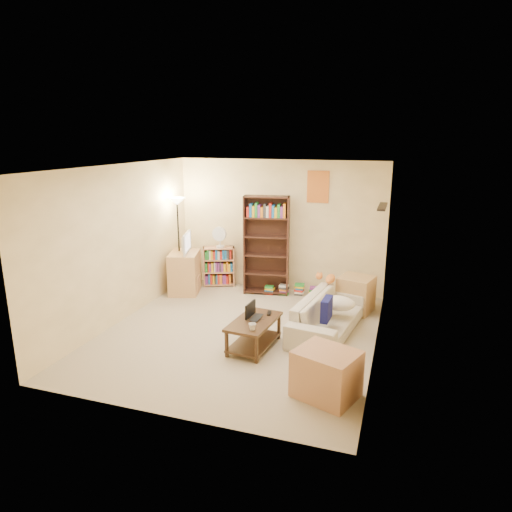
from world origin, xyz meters
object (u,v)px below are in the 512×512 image
Objects in this scene: laptop at (259,318)px; tv_stand at (185,272)px; sofa at (328,315)px; tabby_cat at (328,278)px; desk_fan at (220,236)px; end_cabinet at (326,374)px; television at (183,243)px; mug at (252,327)px; side_table at (356,294)px; tall_bookshelf at (266,243)px; coffee_table at (254,330)px; short_bookshelf at (219,266)px; floor_lamp at (178,217)px.

laptop is 0.40× the size of tv_stand.
tabby_cat reaches higher than sofa.
end_cabinet is at bearing -51.03° from desk_fan.
sofa is 3.17m from television.
mug is at bearing -174.63° from laptop.
mug is at bearing -117.00° from side_table.
tabby_cat is at bearing 99.25° from end_cabinet.
television is 1.58× the size of desk_fan.
mug is 0.07× the size of tall_bookshelf.
laptop is at bearing 51.00° from coffee_table.
tall_bookshelf is at bearing 152.75° from tabby_cat.
short_bookshelf is (-1.55, 2.45, 0.13)m from coffee_table.
tabby_cat is 1.83m from coffee_table.
end_cabinet is (2.69, -3.33, -0.74)m from desk_fan.
desk_fan is 2.86m from side_table.
television is 0.74m from desk_fan.
tabby_cat is at bearing -41.18° from short_bookshelf.
laptop is at bearing 142.23° from sofa.
television is (0.00, 0.00, 0.58)m from tv_stand.
short_bookshelf is (-1.64, 2.77, -0.07)m from mug.
side_table is 0.91× the size of end_cabinet.
side_table is 2.80m from end_cabinet.
sofa is 1.83m from end_cabinet.
desk_fan is (-2.42, 1.52, 0.75)m from sofa.
end_cabinet reaches higher than laptop.
coffee_table is 2.23m from side_table.
tall_bookshelf is 3.06× the size of side_table.
tall_bookshelf reaches higher than mug.
side_table is at bearing 29.78° from tabby_cat.
desk_fan is at bearing 169.03° from side_table.
sofa is 1.08× the size of floor_lamp.
short_bookshelf reaches higher than sofa.
end_cabinet is (3.35, -2.88, -1.16)m from floor_lamp.
sofa is at bearing -106.88° from side_table.
tv_stand is at bearing -179.85° from side_table.
laptop is 0.17× the size of tall_bookshelf.
tabby_cat is at bearing -23.28° from laptop.
tall_bookshelf is at bearing 103.01° from mug.
desk_fan is at bearing 161.13° from tabby_cat.
mug is 3.35m from floor_lamp.
laptop is 0.17× the size of floor_lamp.
side_table is at bearing -1.40° from floor_lamp.
short_bookshelf is at bearing 160.53° from tabby_cat.
short_bookshelf is at bearing 35.13° from laptop.
sofa is at bearing -34.91° from tv_stand.
tv_stand reaches higher than sofa.
television is at bearing -179.85° from side_table.
tabby_cat is 0.71× the size of side_table.
mug is 3.21m from desk_fan.
sofa is 2.91× the size of end_cabinet.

